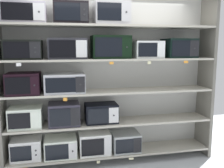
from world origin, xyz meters
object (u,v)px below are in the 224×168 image
microwave_0 (27,149)px  microwave_14 (25,13)px  microwave_5 (64,114)px  microwave_9 (24,50)px  microwave_12 (147,50)px  microwave_16 (111,13)px  microwave_6 (101,113)px  microwave_10 (67,49)px  microwave_8 (65,83)px  microwave_4 (26,117)px  microwave_15 (71,13)px  microwave_2 (94,142)px  microwave_1 (61,147)px  microwave_7 (24,83)px  microwave_13 (179,48)px  microwave_3 (125,141)px  microwave_11 (110,47)px

microwave_0 → microwave_14: 1.95m
microwave_5 → microwave_9: 1.09m
microwave_12 → microwave_16: size_ratio=0.86×
microwave_6 → microwave_10: microwave_10 is taller
microwave_8 → microwave_9: size_ratio=1.15×
microwave_6 → microwave_9: (-1.09, -0.00, 0.97)m
microwave_4 → microwave_16: (1.27, 0.00, 1.49)m
microwave_15 → microwave_10: bearing=180.0°
microwave_6 → microwave_12: bearing=0.0°
microwave_2 → microwave_8: bearing=180.0°
microwave_1 → microwave_7: size_ratio=1.05×
microwave_10 → microwave_6: bearing=-0.0°
microwave_1 → microwave_14: 2.00m
microwave_0 → microwave_13: (2.38, -0.00, 1.47)m
microwave_3 → microwave_10: (-0.87, -0.00, 1.47)m
microwave_5 → microwave_10: 0.97m
microwave_3 → microwave_16: microwave_16 is taller
microwave_11 → microwave_8: bearing=180.0°
microwave_13 → microwave_15: size_ratio=0.98×
microwave_2 → microwave_5: microwave_5 is taller
microwave_4 → microwave_0: bearing=179.6°
microwave_2 → microwave_4: (-1.00, 0.00, 0.47)m
microwave_3 → microwave_7: size_ratio=0.96×
microwave_16 → microwave_2: bearing=-180.0°
microwave_3 → microwave_5: bearing=-180.0°
microwave_0 → microwave_4: size_ratio=0.94×
microwave_9 → microwave_16: (1.25, 0.00, 0.52)m
microwave_4 → microwave_16: 1.95m
microwave_6 → microwave_12: size_ratio=1.12×
microwave_3 → microwave_11: 1.51m
microwave_6 → microwave_7: 1.22m
microwave_2 → microwave_5: bearing=-180.0°
microwave_12 → microwave_13: size_ratio=0.93×
microwave_14 → microwave_16: size_ratio=1.13×
microwave_2 → microwave_11: 1.49m
microwave_10 → microwave_14: microwave_14 is taller
microwave_0 → microwave_5: microwave_5 is taller
microwave_7 → microwave_12: size_ratio=1.04×
microwave_11 → microwave_16: (0.01, 0.00, 0.49)m
microwave_4 → microwave_16: size_ratio=0.90×
microwave_3 → microwave_5: (-0.95, -0.00, 0.51)m
microwave_7 → microwave_12: 1.89m
microwave_3 → microwave_5: microwave_5 is taller
microwave_1 → microwave_8: size_ratio=0.82×
microwave_0 → microwave_1: size_ratio=0.91×
microwave_5 → microwave_7: bearing=180.0°
microwave_2 → microwave_4: size_ratio=1.03×
microwave_3 → microwave_9: microwave_9 is taller
microwave_5 → microwave_12: (1.29, 0.00, 0.95)m
microwave_11 → microwave_12: (0.58, 0.00, -0.04)m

